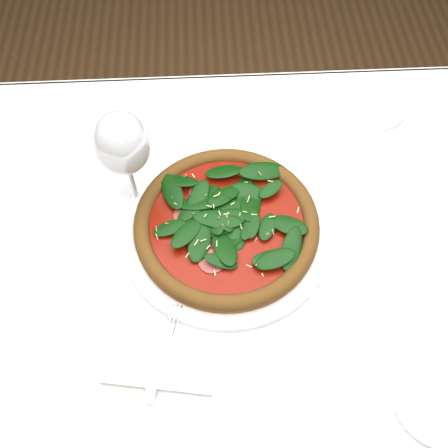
{
  "coord_description": "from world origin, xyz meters",
  "views": [
    {
      "loc": [
        -0.03,
        -0.43,
        1.52
      ],
      "look_at": [
        -0.01,
        0.01,
        0.77
      ],
      "focal_mm": 40.0,
      "sensor_mm": 36.0,
      "label": 1
    }
  ],
  "objects_px": {
    "pizza": "(226,222)",
    "napkin": "(160,363)",
    "plate": "(226,229)",
    "wine_glass": "(123,146)"
  },
  "relations": [
    {
      "from": "plate",
      "to": "wine_glass",
      "type": "relative_size",
      "value": 1.71
    },
    {
      "from": "plate",
      "to": "pizza",
      "type": "bearing_deg",
      "value": 0.0
    },
    {
      "from": "pizza",
      "to": "wine_glass",
      "type": "distance_m",
      "value": 0.22
    },
    {
      "from": "plate",
      "to": "wine_glass",
      "type": "bearing_deg",
      "value": 154.88
    },
    {
      "from": "pizza",
      "to": "napkin",
      "type": "height_order",
      "value": "pizza"
    },
    {
      "from": "pizza",
      "to": "plate",
      "type": "bearing_deg",
      "value": 180.0
    },
    {
      "from": "wine_glass",
      "to": "plate",
      "type": "bearing_deg",
      "value": -25.12
    },
    {
      "from": "pizza",
      "to": "napkin",
      "type": "bearing_deg",
      "value": -116.28
    },
    {
      "from": "pizza",
      "to": "wine_glass",
      "type": "xyz_separation_m",
      "value": [
        -0.16,
        0.08,
        0.12
      ]
    },
    {
      "from": "napkin",
      "to": "wine_glass",
      "type": "bearing_deg",
      "value": 98.71
    }
  ]
}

